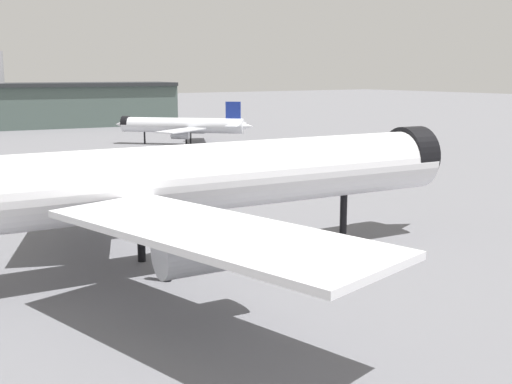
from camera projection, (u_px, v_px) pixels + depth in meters
ground at (205, 261)px, 62.01m from camera, size 900.00×900.00×0.00m
airliner_near_gate at (177, 181)px, 58.56m from camera, size 66.71×60.66×18.67m
airliner_far_taxiway at (183, 126)px, 160.25m from camera, size 29.64×29.09×10.92m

